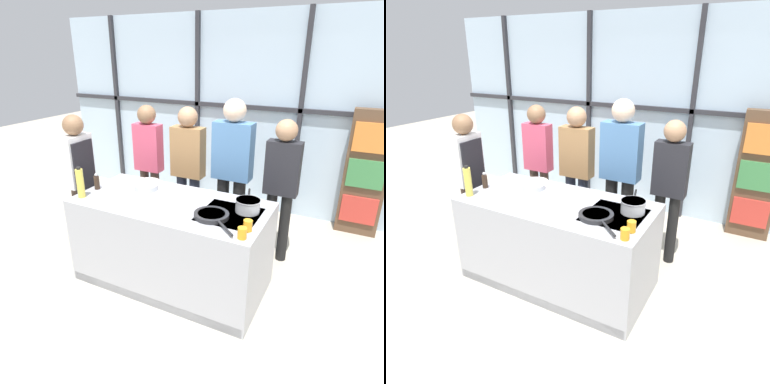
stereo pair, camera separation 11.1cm
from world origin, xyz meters
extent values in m
plane|color=#BCB29E|center=(0.00, 0.00, 0.00)|extent=(18.00, 18.00, 0.00)
cube|color=silver|center=(0.00, 2.22, 1.40)|extent=(6.40, 0.04, 2.80)
cube|color=#2D2D33|center=(0.00, 2.17, 1.54)|extent=(6.40, 0.06, 0.06)
cube|color=#2D2D33|center=(-2.30, 2.17, 1.40)|extent=(0.06, 0.06, 2.80)
cube|color=#2D2D33|center=(-0.77, 2.17, 1.40)|extent=(0.06, 0.06, 2.80)
cube|color=#2D2D33|center=(0.77, 2.17, 1.40)|extent=(0.06, 0.06, 2.80)
cube|color=brown|center=(1.68, 2.04, 0.82)|extent=(0.51, 0.16, 1.64)
cube|color=red|center=(1.68, 1.95, 0.36)|extent=(0.43, 0.03, 0.36)
cube|color=#3D8447|center=(1.68, 1.95, 0.85)|extent=(0.43, 0.03, 0.36)
cube|color=orange|center=(1.68, 1.95, 1.31)|extent=(0.43, 0.03, 0.36)
cube|color=#A8AAB2|center=(0.00, 0.00, 0.46)|extent=(1.91, 0.92, 0.92)
cube|color=black|center=(0.62, 0.00, 0.91)|extent=(0.52, 0.52, 0.01)
cube|color=black|center=(0.00, -0.45, 0.05)|extent=(1.87, 0.03, 0.10)
cylinder|color=#38383D|center=(0.49, -0.12, 0.91)|extent=(0.13, 0.13, 0.01)
cylinder|color=#38383D|center=(0.74, -0.12, 0.91)|extent=(0.13, 0.13, 0.01)
cylinder|color=#38383D|center=(0.49, 0.12, 0.91)|extent=(0.13, 0.13, 0.01)
cylinder|color=#38383D|center=(0.74, 0.12, 0.91)|extent=(0.13, 0.13, 0.01)
cylinder|color=#47382D|center=(-1.31, 0.22, 0.41)|extent=(0.12, 0.12, 0.82)
cylinder|color=#47382D|center=(-1.31, 0.06, 0.41)|extent=(0.12, 0.12, 0.82)
cube|color=white|center=(-1.31, 0.14, 1.11)|extent=(0.16, 0.36, 0.59)
sphere|color=#8C6647|center=(-1.31, 0.14, 1.52)|extent=(0.23, 0.23, 0.23)
cube|color=black|center=(-1.21, 0.14, 0.90)|extent=(0.02, 0.31, 0.90)
cylinder|color=#47382D|center=(-0.78, 0.92, 0.42)|extent=(0.12, 0.12, 0.84)
cylinder|color=#47382D|center=(-0.94, 0.92, 0.42)|extent=(0.12, 0.12, 0.84)
cube|color=#DB4C6B|center=(-0.86, 0.92, 1.14)|extent=(0.36, 0.16, 0.60)
sphere|color=#8C6647|center=(-0.86, 0.92, 1.56)|extent=(0.23, 0.23, 0.23)
cylinder|color=#232838|center=(-0.20, 0.92, 0.42)|extent=(0.13, 0.13, 0.84)
cylinder|color=#232838|center=(-0.38, 0.92, 0.42)|extent=(0.13, 0.13, 0.84)
cube|color=#A37547|center=(-0.29, 0.92, 1.15)|extent=(0.40, 0.18, 0.61)
sphere|color=tan|center=(-0.29, 0.92, 1.57)|extent=(0.24, 0.24, 0.24)
cylinder|color=black|center=(0.39, 0.92, 0.45)|extent=(0.14, 0.14, 0.91)
cylinder|color=black|center=(0.19, 0.92, 0.45)|extent=(0.14, 0.14, 0.91)
cube|color=#4C7AAD|center=(0.29, 0.92, 1.23)|extent=(0.45, 0.20, 0.65)
sphere|color=beige|center=(0.29, 0.92, 1.69)|extent=(0.25, 0.25, 0.25)
cylinder|color=black|center=(0.94, 0.92, 0.41)|extent=(0.12, 0.12, 0.82)
cylinder|color=black|center=(0.78, 0.92, 0.41)|extent=(0.12, 0.12, 0.82)
cube|color=#232328|center=(0.86, 0.92, 1.11)|extent=(0.36, 0.16, 0.59)
sphere|color=tan|center=(0.86, 0.92, 1.52)|extent=(0.23, 0.23, 0.23)
cylinder|color=#232326|center=(0.49, -0.12, 0.94)|extent=(0.31, 0.31, 0.04)
cylinder|color=#B26B2D|center=(0.49, -0.12, 0.95)|extent=(0.24, 0.24, 0.01)
cylinder|color=#232326|center=(0.70, -0.32, 0.95)|extent=(0.20, 0.19, 0.02)
cylinder|color=silver|center=(0.74, 0.12, 0.98)|extent=(0.22, 0.22, 0.12)
cylinder|color=silver|center=(0.74, 0.12, 1.03)|extent=(0.23, 0.23, 0.01)
cylinder|color=black|center=(0.68, 0.33, 1.01)|extent=(0.07, 0.20, 0.02)
cylinder|color=white|center=(-0.49, 0.34, 0.92)|extent=(0.28, 0.28, 0.01)
cylinder|color=silver|center=(-0.39, 0.16, 0.94)|extent=(0.25, 0.25, 0.06)
cylinder|color=#4C4C51|center=(-0.39, 0.16, 0.97)|extent=(0.20, 0.20, 0.01)
cylinder|color=#E0CC4C|center=(-0.86, -0.30, 1.06)|extent=(0.07, 0.07, 0.29)
cylinder|color=black|center=(-0.86, -0.30, 1.22)|extent=(0.04, 0.04, 0.02)
cylinder|color=#332319|center=(-0.87, -0.06, 0.99)|extent=(0.06, 0.06, 0.14)
sphere|color=#B2B2B7|center=(-0.87, -0.06, 1.08)|extent=(0.03, 0.03, 0.03)
cylinder|color=orange|center=(0.86, -0.36, 0.96)|extent=(0.07, 0.07, 0.09)
cylinder|color=orange|center=(0.86, -0.22, 0.96)|extent=(0.07, 0.07, 0.09)
camera|label=1|loc=(1.56, -2.63, 2.27)|focal=32.00mm
camera|label=2|loc=(1.66, -2.57, 2.27)|focal=32.00mm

